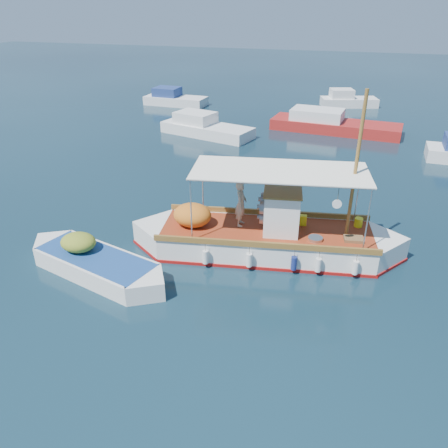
% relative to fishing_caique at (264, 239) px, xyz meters
% --- Properties ---
extents(ground, '(160.00, 160.00, 0.00)m').
position_rel_fishing_caique_xyz_m(ground, '(-0.04, -0.76, -0.59)').
color(ground, black).
rests_on(ground, ground).
extents(fishing_caique, '(10.81, 4.22, 6.69)m').
position_rel_fishing_caique_xyz_m(fishing_caique, '(0.00, 0.00, 0.00)').
color(fishing_caique, white).
rests_on(fishing_caique, ground).
extents(dinghy, '(6.32, 3.03, 1.60)m').
position_rel_fishing_caique_xyz_m(dinghy, '(-5.66, -3.34, -0.25)').
color(dinghy, white).
rests_on(dinghy, ground).
extents(bg_boat_nw, '(7.38, 4.16, 1.80)m').
position_rel_fishing_caique_xyz_m(bg_boat_nw, '(-7.96, 15.40, -0.09)').
color(bg_boat_nw, silver).
rests_on(bg_boat_nw, ground).
extents(bg_boat_n, '(9.86, 3.72, 1.80)m').
position_rel_fishing_caique_xyz_m(bg_boat_n, '(1.00, 19.23, -0.09)').
color(bg_boat_n, maroon).
rests_on(bg_boat_n, ground).
extents(bg_boat_far_w, '(5.96, 2.54, 1.80)m').
position_rel_fishing_caique_xyz_m(bg_boat_far_w, '(-14.28, 24.45, -0.09)').
color(bg_boat_far_w, silver).
rests_on(bg_boat_far_w, ground).
extents(bg_boat_far_n, '(5.50, 3.42, 1.80)m').
position_rel_fishing_caique_xyz_m(bg_boat_far_n, '(1.70, 28.67, -0.09)').
color(bg_boat_far_n, silver).
rests_on(bg_boat_far_n, ground).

